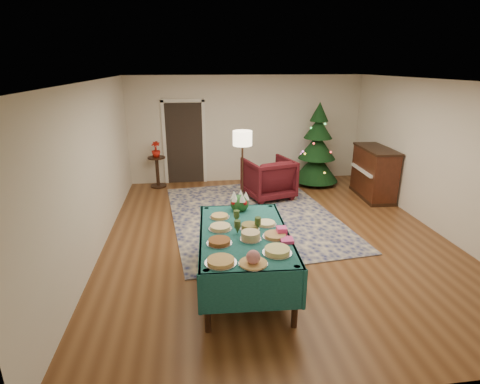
{
  "coord_description": "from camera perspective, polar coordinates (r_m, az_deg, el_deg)",
  "views": [
    {
      "loc": [
        -1.45,
        -6.04,
        2.95
      ],
      "look_at": [
        -0.7,
        -0.48,
        1.02
      ],
      "focal_mm": 28.0,
      "sensor_mm": 36.0,
      "label": 1
    }
  ],
  "objects": [
    {
      "name": "room_shell",
      "position": [
        6.42,
        5.69,
        4.39
      ],
      "size": [
        7.0,
        7.0,
        7.0
      ],
      "color": "#593319",
      "rests_on": "ground"
    },
    {
      "name": "doorway",
      "position": [
        9.7,
        -8.46,
        7.71
      ],
      "size": [
        1.08,
        0.04,
        2.16
      ],
      "color": "black",
      "rests_on": "ground"
    },
    {
      "name": "rug",
      "position": [
        7.68,
        1.97,
        -3.61
      ],
      "size": [
        3.63,
        4.52,
        0.02
      ],
      "primitive_type": "cube",
      "rotation": [
        0.0,
        0.0,
        0.11
      ],
      "color": "#151B4E",
      "rests_on": "ground"
    },
    {
      "name": "buffet_table",
      "position": [
        5.12,
        0.64,
        -7.79
      ],
      "size": [
        1.32,
        2.14,
        0.81
      ],
      "color": "black",
      "rests_on": "ground"
    },
    {
      "name": "platter_0",
      "position": [
        4.31,
        -2.95,
        -10.5
      ],
      "size": [
        0.37,
        0.37,
        0.05
      ],
      "color": "silver",
      "rests_on": "buffet_table"
    },
    {
      "name": "platter_1",
      "position": [
        4.26,
        2.03,
        -10.13
      ],
      "size": [
        0.33,
        0.33,
        0.17
      ],
      "color": "silver",
      "rests_on": "buffet_table"
    },
    {
      "name": "platter_2",
      "position": [
        4.53,
        5.69,
        -8.92
      ],
      "size": [
        0.36,
        0.36,
        0.07
      ],
      "color": "silver",
      "rests_on": "buffet_table"
    },
    {
      "name": "platter_3",
      "position": [
        4.75,
        -3.16,
        -7.56
      ],
      "size": [
        0.33,
        0.33,
        0.06
      ],
      "color": "silver",
      "rests_on": "buffet_table"
    },
    {
      "name": "platter_4",
      "position": [
        4.83,
        1.62,
        -6.7
      ],
      "size": [
        0.28,
        0.28,
        0.11
      ],
      "color": "silver",
      "rests_on": "buffet_table"
    },
    {
      "name": "platter_5",
      "position": [
        4.93,
        5.36,
        -6.63
      ],
      "size": [
        0.33,
        0.33,
        0.05
      ],
      "color": "silver",
      "rests_on": "buffet_table"
    },
    {
      "name": "platter_6",
      "position": [
        5.14,
        -3.02,
        -5.41
      ],
      "size": [
        0.33,
        0.33,
        0.06
      ],
      "color": "silver",
      "rests_on": "buffet_table"
    },
    {
      "name": "platter_7",
      "position": [
        5.12,
        1.49,
        -5.33
      ],
      "size": [
        0.27,
        0.27,
        0.08
      ],
      "color": "silver",
      "rests_on": "buffet_table"
    },
    {
      "name": "platter_8",
      "position": [
        5.28,
        4.02,
        -4.81
      ],
      "size": [
        0.29,
        0.29,
        0.05
      ],
      "color": "silver",
      "rests_on": "buffet_table"
    },
    {
      "name": "platter_9",
      "position": [
        5.51,
        -3.11,
        -3.74
      ],
      "size": [
        0.29,
        0.29,
        0.05
      ],
      "color": "silver",
      "rests_on": "buffet_table"
    },
    {
      "name": "goblet_0",
      "position": [
        5.3,
        -0.52,
        -3.74
      ],
      "size": [
        0.09,
        0.09,
        0.19
      ],
      "color": "#2D471E",
      "rests_on": "buffet_table"
    },
    {
      "name": "goblet_1",
      "position": [
        5.07,
        2.73,
        -4.81
      ],
      "size": [
        0.09,
        0.09,
        0.19
      ],
      "color": "#2D471E",
      "rests_on": "buffet_table"
    },
    {
      "name": "goblet_2",
      "position": [
        4.97,
        -0.4,
        -5.32
      ],
      "size": [
        0.09,
        0.09,
        0.19
      ],
      "color": "#2D471E",
      "rests_on": "buffet_table"
    },
    {
      "name": "napkin_stack",
      "position": [
        4.83,
        7.15,
        -7.3
      ],
      "size": [
        0.17,
        0.17,
        0.04
      ],
      "primitive_type": "cube",
      "rotation": [
        0.0,
        0.0,
        -0.05
      ],
      "color": "#E63F8F",
      "rests_on": "buffet_table"
    },
    {
      "name": "gift_box",
      "position": [
        4.99,
        6.36,
        -5.93
      ],
      "size": [
        0.14,
        0.14,
        0.11
      ],
      "primitive_type": "cube",
      "rotation": [
        0.0,
        0.0,
        -0.05
      ],
      "color": "#F64496",
      "rests_on": "buffet_table"
    },
    {
      "name": "centerpiece",
      "position": [
        5.74,
        -0.07,
        -1.47
      ],
      "size": [
        0.29,
        0.29,
        0.33
      ],
      "color": "#1E4C1E",
      "rests_on": "buffet_table"
    },
    {
      "name": "armchair",
      "position": [
        8.6,
        4.38,
        2.39
      ],
      "size": [
        1.21,
        1.16,
        1.02
      ],
      "primitive_type": "imported",
      "rotation": [
        0.0,
        0.0,
        3.41
      ],
      "color": "#440E14",
      "rests_on": "ground"
    },
    {
      "name": "floor_lamp",
      "position": [
        7.81,
        0.37,
        7.48
      ],
      "size": [
        0.4,
        0.4,
        1.65
      ],
      "color": "#A57F3F",
      "rests_on": "ground"
    },
    {
      "name": "side_table",
      "position": [
        9.61,
        -12.46,
        2.93
      ],
      "size": [
        0.43,
        0.43,
        0.77
      ],
      "color": "black",
      "rests_on": "ground"
    },
    {
      "name": "potted_plant",
      "position": [
        9.49,
        -12.68,
        5.86
      ],
      "size": [
        0.22,
        0.39,
        0.22
      ],
      "primitive_type": "imported",
      "color": "#B0170C",
      "rests_on": "side_table"
    },
    {
      "name": "christmas_tree",
      "position": [
        9.7,
        11.67,
        6.55
      ],
      "size": [
        1.5,
        1.5,
        2.08
      ],
      "color": "black",
      "rests_on": "ground"
    },
    {
      "name": "piano",
      "position": [
        9.12,
        19.74,
        2.68
      ],
      "size": [
        0.7,
        1.38,
        1.17
      ],
      "color": "black",
      "rests_on": "ground"
    }
  ]
}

